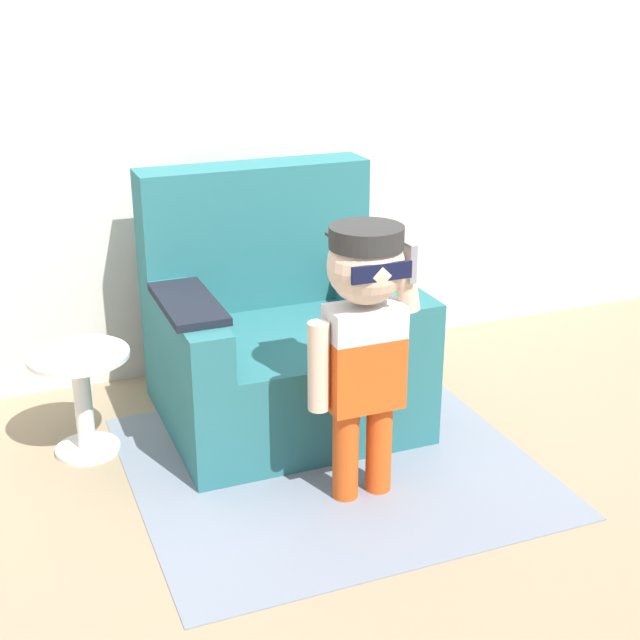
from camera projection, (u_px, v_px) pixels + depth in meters
name	position (u px, v px, depth m)	size (l,w,h in m)	color
ground_plane	(293.00, 423.00, 3.72)	(10.00, 10.00, 0.00)	#998466
wall_back	(232.00, 85.00, 3.87)	(10.00, 0.05, 2.60)	silver
armchair	(277.00, 335.00, 3.71)	(1.00, 0.91, 1.01)	#286B70
person_child	(364.00, 322.00, 2.98)	(0.41, 0.30, 0.99)	#E05119
side_table	(82.00, 392.00, 3.41)	(0.38, 0.38, 0.42)	white
rug	(331.00, 465.00, 3.39)	(1.48, 1.38, 0.01)	gray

